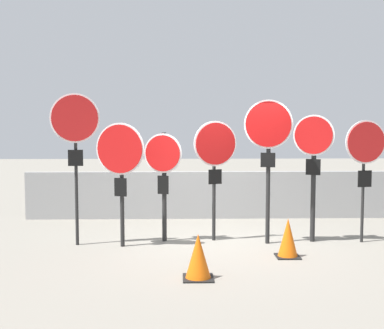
{
  "coord_description": "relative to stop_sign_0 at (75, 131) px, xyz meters",
  "views": [
    {
      "loc": [
        -0.66,
        -9.45,
        2.24
      ],
      "look_at": [
        -0.43,
        0.0,
        1.42
      ],
      "focal_mm": 50.0,
      "sensor_mm": 36.0,
      "label": 1
    }
  ],
  "objects": [
    {
      "name": "ground_plane",
      "position": [
        2.46,
        0.14,
        -2.03
      ],
      "size": [
        40.0,
        40.0,
        0.0
      ],
      "primitive_type": "plane",
      "color": "gray"
    },
    {
      "name": "fence_back",
      "position": [
        2.46,
        2.5,
        -1.5
      ],
      "size": [
        8.12,
        0.12,
        1.05
      ],
      "color": "gray",
      "rests_on": "ground"
    },
    {
      "name": "stop_sign_0",
      "position": [
        0.0,
        0.0,
        0.0
      ],
      "size": [
        0.86,
        0.15,
        2.67
      ],
      "rotation": [
        0.0,
        0.0,
        0.09
      ],
      "color": "black",
      "rests_on": "ground"
    },
    {
      "name": "stop_sign_1",
      "position": [
        0.79,
        -0.13,
        -0.49
      ],
      "size": [
        0.85,
        0.32,
        2.16
      ],
      "rotation": [
        0.0,
        0.0,
        -0.33
      ],
      "color": "black",
      "rests_on": "ground"
    },
    {
      "name": "stop_sign_2",
      "position": [
        1.52,
        0.26,
        -0.66
      ],
      "size": [
        0.68,
        0.25,
        1.98
      ],
      "rotation": [
        0.0,
        0.0,
        -0.31
      ],
      "color": "black",
      "rests_on": "ground"
    },
    {
      "name": "stop_sign_3",
      "position": [
        2.45,
        0.3,
        -0.42
      ],
      "size": [
        0.79,
        0.28,
        2.19
      ],
      "rotation": [
        0.0,
        0.0,
        0.31
      ],
      "color": "black",
      "rests_on": "ground"
    },
    {
      "name": "stop_sign_4",
      "position": [
        3.37,
        0.04,
        -0.17
      ],
      "size": [
        0.83,
        0.27,
        2.56
      ],
      "rotation": [
        0.0,
        0.0,
        -0.28
      ],
      "color": "black",
      "rests_on": "ground"
    },
    {
      "name": "stop_sign_5",
      "position": [
        4.21,
        0.17,
        -0.44
      ],
      "size": [
        0.69,
        0.29,
        2.3
      ],
      "rotation": [
        0.0,
        0.0,
        -0.37
      ],
      "color": "black",
      "rests_on": "ground"
    },
    {
      "name": "stop_sign_6",
      "position": [
        5.12,
        0.09,
        -0.38
      ],
      "size": [
        0.77,
        0.18,
        2.21
      ],
      "rotation": [
        0.0,
        0.0,
        0.19
      ],
      "color": "black",
      "rests_on": "ground"
    },
    {
      "name": "traffic_cone_0",
      "position": [
        3.56,
        -0.87,
        -1.71
      ],
      "size": [
        0.38,
        0.38,
        0.63
      ],
      "color": "black",
      "rests_on": "ground"
    },
    {
      "name": "traffic_cone_1",
      "position": [
        2.07,
        -2.01,
        -1.71
      ],
      "size": [
        0.43,
        0.43,
        0.64
      ],
      "color": "black",
      "rests_on": "ground"
    }
  ]
}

